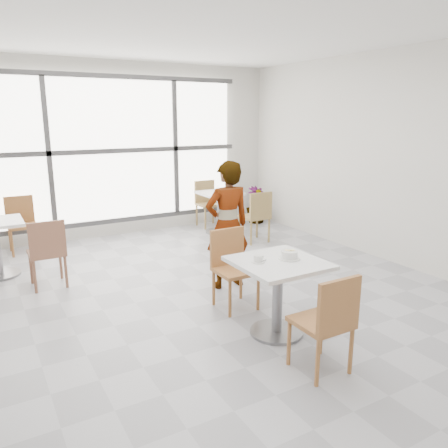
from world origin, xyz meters
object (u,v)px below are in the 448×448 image
bg_table_right (220,206)px  plant_right (256,205)px  bg_chair_right_far (207,200)px  oatmeal_bowl (289,255)px  bg_chair_left_far (21,220)px  chair_far (232,263)px  main_table (278,283)px  person (227,225)px  coffee_cup (258,259)px  bg_chair_right_near (257,214)px  bg_chair_left_near (47,249)px  chair_near (328,318)px

bg_table_right → plant_right: size_ratio=1.04×
bg_chair_right_far → plant_right: (0.96, -0.27, -0.14)m
oatmeal_bowl → bg_chair_left_far: (-1.97, 4.18, -0.29)m
bg_table_right → bg_chair_right_far: bg_chair_right_far is taller
plant_right → chair_far: bearing=-127.8°
main_table → person: 1.36m
oatmeal_bowl → bg_chair_right_far: bg_chair_right_far is taller
bg_table_right → plant_right: (1.01, 0.31, -0.13)m
person → main_table: bearing=84.8°
coffee_cup → oatmeal_bowl: bearing=-12.3°
main_table → coffee_cup: (-0.19, 0.07, 0.26)m
bg_chair_left_far → plant_right: size_ratio=1.21×
coffee_cup → bg_table_right: size_ratio=0.21×
bg_chair_right_far → bg_chair_right_near: bearing=-83.6°
oatmeal_bowl → coffee_cup: 0.32m
oatmeal_bowl → bg_table_right: size_ratio=0.28×
bg_chair_left_near → chair_near: bearing=118.1°
bg_chair_right_near → bg_chair_right_far: 1.48m
chair_far → oatmeal_bowl: size_ratio=4.14×
bg_table_right → bg_chair_right_near: 0.91m
oatmeal_bowl → plant_right: size_ratio=0.29×
coffee_cup → main_table: bearing=-19.4°
chair_far → oatmeal_bowl: 0.87m
bg_table_right → bg_chair_left_far: bg_chair_left_far is taller
bg_chair_right_far → person: bearing=-113.2°
chair_far → bg_chair_right_near: bearing=49.7°
bg_chair_left_near → bg_chair_right_far: size_ratio=1.00×
chair_far → bg_chair_left_far: (-1.81, 3.38, 0.00)m
oatmeal_bowl → bg_chair_left_far: bg_chair_left_far is taller
bg_chair_left_near → bg_chair_left_far: (-0.11, 1.82, 0.00)m
bg_table_right → bg_chair_left_near: size_ratio=0.86×
chair_near → bg_table_right: chair_near is taller
bg_chair_right_near → bg_chair_left_far: bearing=-22.4°
chair_far → bg_chair_left_near: (-1.70, 1.56, 0.00)m
chair_near → chair_far: size_ratio=1.00×
oatmeal_bowl → bg_chair_left_far: 4.63m
person → oatmeal_bowl: bearing=90.2°
chair_near → bg_chair_left_far: (-1.78, 4.95, 0.00)m
chair_near → bg_chair_left_near: 3.55m
bg_chair_right_near → bg_chair_left_near: bearing=6.7°
coffee_cup → bg_table_right: (1.59, 3.57, -0.29)m
chair_near → chair_far: 1.57m
bg_table_right → bg_chair_left_near: bearing=-157.8°
bg_chair_left_far → bg_table_right: bearing=-9.4°
person → bg_chair_right_near: 2.03m
chair_far → plant_right: bearing=52.2°
coffee_cup → person: person is taller
main_table → plant_right: bearing=58.6°
main_table → person: size_ratio=0.51×
oatmeal_bowl → bg_table_right: 3.87m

